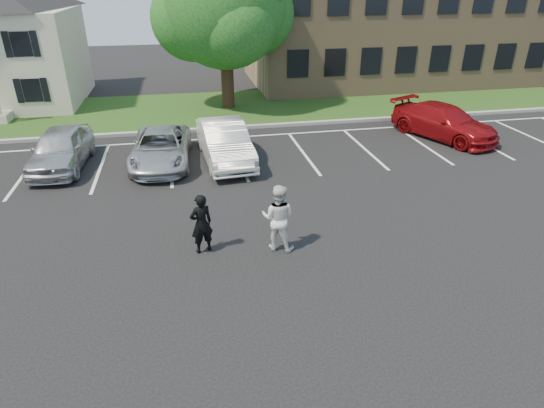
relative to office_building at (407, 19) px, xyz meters
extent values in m
plane|color=black|center=(-14.00, -21.99, -4.16)|extent=(90.00, 90.00, 0.00)
cube|color=gray|center=(-14.00, -9.99, -4.08)|extent=(40.00, 0.30, 0.15)
cube|color=#2B4715|center=(-14.00, -5.99, -4.12)|extent=(44.00, 8.00, 0.08)
cube|color=silver|center=(-22.40, -13.99, -4.15)|extent=(0.12, 5.20, 0.01)
cube|color=silver|center=(-19.60, -13.99, -4.15)|extent=(0.12, 5.20, 0.01)
cube|color=silver|center=(-16.80, -13.99, -4.15)|extent=(0.12, 5.20, 0.01)
cube|color=silver|center=(-14.00, -13.99, -4.15)|extent=(0.12, 5.20, 0.01)
cube|color=silver|center=(-11.20, -13.99, -4.15)|extent=(0.12, 5.20, 0.01)
cube|color=silver|center=(-8.40, -13.99, -4.15)|extent=(0.12, 5.20, 0.01)
cube|color=silver|center=(-5.60, -13.99, -4.15)|extent=(0.12, 5.20, 0.01)
cube|color=silver|center=(-2.80, -13.99, -4.15)|extent=(0.12, 5.20, 0.01)
cube|color=silver|center=(0.00, -13.99, -4.15)|extent=(0.12, 5.20, 0.01)
cube|color=silver|center=(-12.60, -11.29, -4.15)|extent=(34.00, 0.12, 0.01)
cube|color=#977956|center=(0.00, 0.01, -0.16)|extent=(22.00, 10.00, 8.00)
cube|color=black|center=(-9.20, -5.02, -1.96)|extent=(1.30, 0.06, 1.60)
cube|color=black|center=(-9.20, -5.02, 1.44)|extent=(1.30, 0.06, 1.60)
cube|color=black|center=(-6.90, -5.02, -1.96)|extent=(1.30, 0.06, 1.60)
cube|color=black|center=(-6.90, -5.02, 1.44)|extent=(1.30, 0.06, 1.60)
cube|color=black|center=(-4.60, -5.02, -1.96)|extent=(1.30, 0.06, 1.60)
cube|color=black|center=(-4.60, -5.02, 1.44)|extent=(1.30, 0.06, 1.60)
cube|color=black|center=(-2.30, -5.02, -1.96)|extent=(1.30, 0.06, 1.60)
cube|color=black|center=(-2.30, -5.02, 1.44)|extent=(1.30, 0.06, 1.60)
cube|color=black|center=(0.00, -5.02, -1.96)|extent=(1.30, 0.06, 1.60)
cube|color=black|center=(0.00, -5.02, 1.44)|extent=(1.30, 0.06, 1.60)
cube|color=black|center=(2.30, -5.02, -1.96)|extent=(1.30, 0.06, 1.60)
cube|color=black|center=(4.60, -5.02, -1.96)|extent=(1.30, 0.06, 1.60)
cube|color=black|center=(6.90, -5.02, -1.96)|extent=(1.30, 0.06, 1.60)
cylinder|color=black|center=(-13.52, -5.90, -2.56)|extent=(0.70, 0.70, 3.20)
sphere|color=#15411B|center=(-13.52, -5.90, 1.34)|extent=(6.60, 6.60, 6.60)
sphere|color=#15411B|center=(-11.92, -5.20, 0.84)|extent=(4.60, 4.60, 4.60)
sphere|color=#15411B|center=(-15.22, -5.50, 0.64)|extent=(4.40, 4.40, 4.40)
sphere|color=#15411B|center=(-13.12, -7.40, 0.44)|extent=(4.00, 4.00, 4.00)
imported|color=black|center=(-15.96, -21.04, -3.29)|extent=(0.73, 0.60, 1.73)
imported|color=silver|center=(-13.89, -21.28, -3.20)|extent=(1.16, 1.06, 1.93)
imported|color=silver|center=(-21.01, -13.67, -3.38)|extent=(2.12, 4.68, 1.56)
imported|color=#B0B3B9|center=(-17.17, -14.06, -3.48)|extent=(2.57, 5.01, 1.35)
imported|color=silver|center=(-14.61, -14.27, -3.35)|extent=(2.09, 5.04, 1.62)
imported|color=maroon|center=(-4.23, -13.25, -3.40)|extent=(4.05, 5.62, 1.51)
camera|label=1|loc=(-16.21, -31.92, 2.70)|focal=30.00mm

